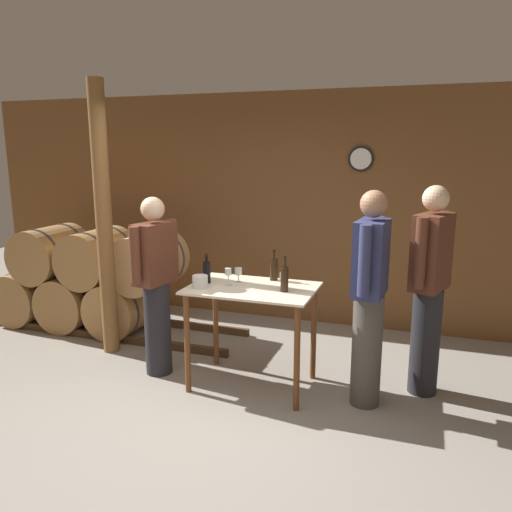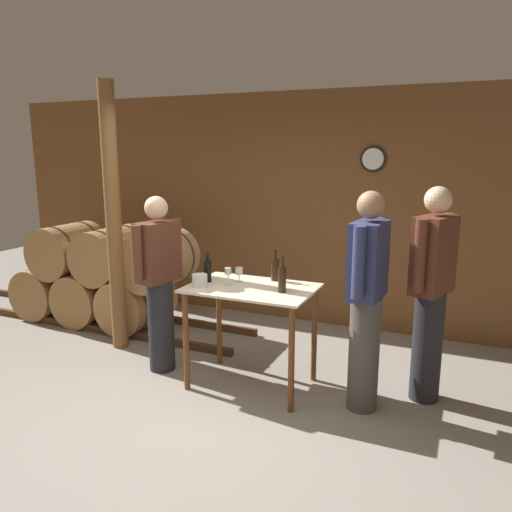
{
  "view_description": "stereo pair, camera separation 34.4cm",
  "coord_description": "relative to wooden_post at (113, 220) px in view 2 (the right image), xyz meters",
  "views": [
    {
      "loc": [
        1.5,
        -3.15,
        2.04
      ],
      "look_at": [
        0.14,
        0.81,
        1.15
      ],
      "focal_mm": 35.0,
      "sensor_mm": 36.0,
      "label": 1
    },
    {
      "loc": [
        1.82,
        -3.02,
        2.04
      ],
      "look_at": [
        0.14,
        0.81,
        1.15
      ],
      "focal_mm": 35.0,
      "sensor_mm": 36.0,
      "label": 2
    }
  ],
  "objects": [
    {
      "name": "ground_plane",
      "position": [
        1.5,
        -0.96,
        -1.35
      ],
      "size": [
        14.0,
        14.0,
        0.0
      ],
      "primitive_type": "plane",
      "color": "gray"
    },
    {
      "name": "back_wall",
      "position": [
        1.5,
        1.59,
        0.0
      ],
      "size": [
        8.4,
        0.08,
        2.7
      ],
      "color": "brown",
      "rests_on": "ground_plane"
    },
    {
      "name": "barrel_rack",
      "position": [
        -0.67,
        0.53,
        -0.78
      ],
      "size": [
        4.08,
        0.76,
        1.18
      ],
      "color": "#4C331E",
      "rests_on": "ground_plane"
    },
    {
      "name": "tasting_table",
      "position": [
        1.64,
        -0.25,
        -0.62
      ],
      "size": [
        1.07,
        0.72,
        0.9
      ],
      "color": "beige",
      "rests_on": "ground_plane"
    },
    {
      "name": "wooden_post",
      "position": [
        0.0,
        0.0,
        0.0
      ],
      "size": [
        0.16,
        0.16,
        2.7
      ],
      "color": "brown",
      "rests_on": "ground_plane"
    },
    {
      "name": "wine_bottle_far_left",
      "position": [
        1.21,
        -0.25,
        -0.35
      ],
      "size": [
        0.06,
        0.06,
        0.26
      ],
      "color": "black",
      "rests_on": "tasting_table"
    },
    {
      "name": "wine_bottle_left",
      "position": [
        1.74,
        0.03,
        -0.34
      ],
      "size": [
        0.07,
        0.07,
        0.28
      ],
      "color": "black",
      "rests_on": "tasting_table"
    },
    {
      "name": "wine_bottle_center",
      "position": [
        1.93,
        -0.3,
        -0.34
      ],
      "size": [
        0.06,
        0.06,
        0.3
      ],
      "color": "black",
      "rests_on": "tasting_table"
    },
    {
      "name": "wine_glass_near_left",
      "position": [
        1.42,
        -0.27,
        -0.34
      ],
      "size": [
        0.06,
        0.06,
        0.15
      ],
      "color": "silver",
      "rests_on": "tasting_table"
    },
    {
      "name": "wine_glass_near_center",
      "position": [
        1.47,
        -0.14,
        -0.36
      ],
      "size": [
        0.06,
        0.06,
        0.13
      ],
      "color": "silver",
      "rests_on": "tasting_table"
    },
    {
      "name": "wine_glass_near_right",
      "position": [
        1.9,
        -0.21,
        -0.35
      ],
      "size": [
        0.07,
        0.07,
        0.14
      ],
      "color": "silver",
      "rests_on": "tasting_table"
    },
    {
      "name": "ice_bucket",
      "position": [
        1.23,
        -0.42,
        -0.4
      ],
      "size": [
        0.13,
        0.13,
        0.11
      ],
      "color": "white",
      "rests_on": "tasting_table"
    },
    {
      "name": "person_host",
      "position": [
        3.06,
        0.1,
        -0.41
      ],
      "size": [
        0.34,
        0.56,
        1.77
      ],
      "color": "#232328",
      "rests_on": "ground_plane"
    },
    {
      "name": "person_visitor_with_scarf",
      "position": [
        0.73,
        -0.29,
        -0.48
      ],
      "size": [
        0.29,
        0.58,
        1.64
      ],
      "color": "#232328",
      "rests_on": "ground_plane"
    },
    {
      "name": "person_visitor_bearded",
      "position": [
        2.62,
        -0.27,
        -0.42
      ],
      "size": [
        0.25,
        0.59,
        1.75
      ],
      "color": "#4C4742",
      "rests_on": "ground_plane"
    }
  ]
}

